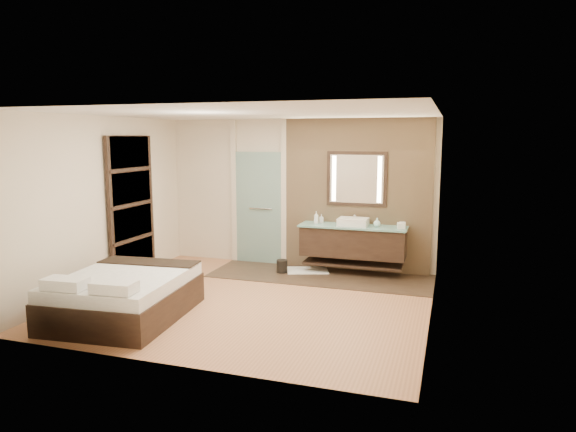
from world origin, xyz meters
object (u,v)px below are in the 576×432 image
(mirror_unit, at_px, (357,179))
(bed, at_px, (124,296))
(vanity, at_px, (353,242))
(waste_bin, at_px, (282,267))

(mirror_unit, distance_m, bed, 4.35)
(vanity, distance_m, bed, 3.96)
(vanity, relative_size, waste_bin, 7.84)
(bed, xyz_separation_m, waste_bin, (1.28, 2.76, -0.18))
(vanity, distance_m, mirror_unit, 1.10)
(bed, bearing_deg, mirror_unit, 48.35)
(mirror_unit, relative_size, waste_bin, 4.49)
(vanity, bearing_deg, bed, -128.83)
(mirror_unit, xyz_separation_m, bed, (-2.48, -3.31, -1.35))
(vanity, xyz_separation_m, mirror_unit, (0.00, 0.24, 1.07))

